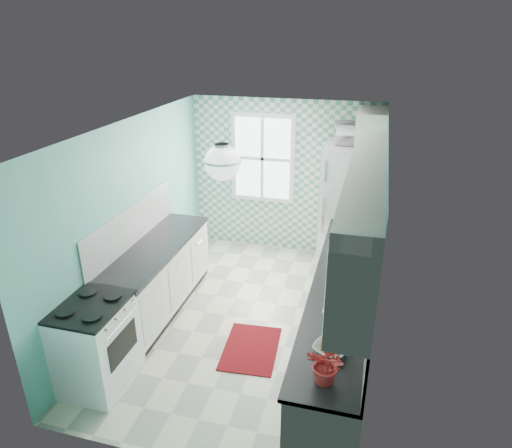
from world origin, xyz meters
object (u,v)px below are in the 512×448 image
(sink, at_px, (350,245))
(ceiling_light, at_px, (222,162))
(fridge, at_px, (350,208))
(potted_plant, at_px, (327,365))
(fruit_bowl, at_px, (331,349))
(microwave, at_px, (357,134))
(stove, at_px, (97,343))

(sink, bearing_deg, ceiling_light, -126.66)
(fridge, height_order, potted_plant, fridge)
(fridge, bearing_deg, sink, -82.33)
(ceiling_light, xyz_separation_m, fruit_bowl, (1.20, -0.76, -1.35))
(fruit_bowl, distance_m, potted_plant, 0.39)
(sink, distance_m, microwave, 1.67)
(potted_plant, bearing_deg, sink, 89.92)
(ceiling_light, relative_size, fruit_bowl, 1.21)
(fridge, bearing_deg, fruit_bowl, -85.30)
(sink, bearing_deg, stove, -135.22)
(fridge, xyz_separation_m, fruit_bowl, (0.09, -3.37, -0.00))
(fridge, height_order, stove, fridge)
(sink, relative_size, fruit_bowl, 1.94)
(fruit_bowl, bearing_deg, ceiling_light, 147.79)
(fridge, xyz_separation_m, microwave, (0.00, 0.00, 1.13))
(fruit_bowl, bearing_deg, potted_plant, -90.00)
(stove, relative_size, microwave, 1.72)
(sink, bearing_deg, fruit_bowl, -86.51)
(potted_plant, bearing_deg, fruit_bowl, 90.00)
(stove, bearing_deg, fruit_bowl, 1.31)
(potted_plant, bearing_deg, fridge, 91.38)
(potted_plant, relative_size, microwave, 0.62)
(fruit_bowl, distance_m, microwave, 3.55)
(potted_plant, xyz_separation_m, microwave, (-0.09, 3.74, 0.99))
(stove, bearing_deg, potted_plant, -7.41)
(ceiling_light, relative_size, stove, 0.37)
(fridge, relative_size, fruit_bowl, 6.74)
(fruit_bowl, bearing_deg, sink, 89.91)
(sink, bearing_deg, potted_plant, -86.50)
(fridge, distance_m, sink, 1.19)
(ceiling_light, distance_m, stove, 2.29)
(potted_plant, bearing_deg, microwave, 91.38)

